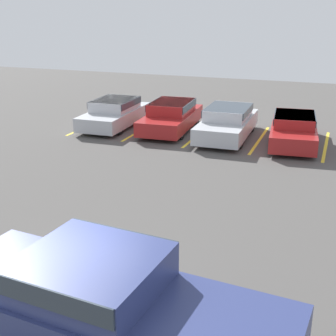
{
  "coord_description": "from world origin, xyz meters",
  "views": [
    {
      "loc": [
        4.24,
        -5.79,
        5.24
      ],
      "look_at": [
        -0.06,
        5.7,
        1.0
      ],
      "focal_mm": 50.0,
      "sensor_mm": 36.0,
      "label": 1
    }
  ],
  "objects_px": {
    "parked_sedan_b": "(171,115)",
    "parked_sedan_a": "(115,112)",
    "pickup_truck": "(110,310)",
    "parked_sedan_c": "(227,121)",
    "parked_sedan_d": "(294,129)"
  },
  "relations": [
    {
      "from": "parked_sedan_b",
      "to": "parked_sedan_a",
      "type": "bearing_deg",
      "value": -88.71
    },
    {
      "from": "pickup_truck",
      "to": "parked_sedan_a",
      "type": "xyz_separation_m",
      "value": [
        -6.73,
        13.57,
        -0.2
      ]
    },
    {
      "from": "pickup_truck",
      "to": "parked_sedan_c",
      "type": "distance_m",
      "value": 13.55
    },
    {
      "from": "parked_sedan_a",
      "to": "parked_sedan_b",
      "type": "relative_size",
      "value": 0.97
    },
    {
      "from": "parked_sedan_a",
      "to": "parked_sedan_b",
      "type": "height_order",
      "value": "parked_sedan_b"
    },
    {
      "from": "parked_sedan_c",
      "to": "parked_sedan_d",
      "type": "distance_m",
      "value": 2.72
    },
    {
      "from": "pickup_truck",
      "to": "parked_sedan_d",
      "type": "distance_m",
      "value": 13.46
    },
    {
      "from": "parked_sedan_a",
      "to": "pickup_truck",
      "type": "bearing_deg",
      "value": 24.72
    },
    {
      "from": "parked_sedan_a",
      "to": "parked_sedan_c",
      "type": "xyz_separation_m",
      "value": [
        5.31,
        -0.09,
        0.03
      ]
    },
    {
      "from": "parked_sedan_d",
      "to": "parked_sedan_b",
      "type": "bearing_deg",
      "value": -100.05
    },
    {
      "from": "parked_sedan_b",
      "to": "parked_sedan_c",
      "type": "relative_size",
      "value": 0.98
    },
    {
      "from": "pickup_truck",
      "to": "parked_sedan_b",
      "type": "distance_m",
      "value": 14.37
    },
    {
      "from": "parked_sedan_a",
      "to": "parked_sedan_d",
      "type": "distance_m",
      "value": 8.03
    },
    {
      "from": "pickup_truck",
      "to": "parked_sedan_d",
      "type": "xyz_separation_m",
      "value": [
        1.3,
        13.39,
        -0.22
      ]
    },
    {
      "from": "pickup_truck",
      "to": "parked_sedan_c",
      "type": "height_order",
      "value": "pickup_truck"
    }
  ]
}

